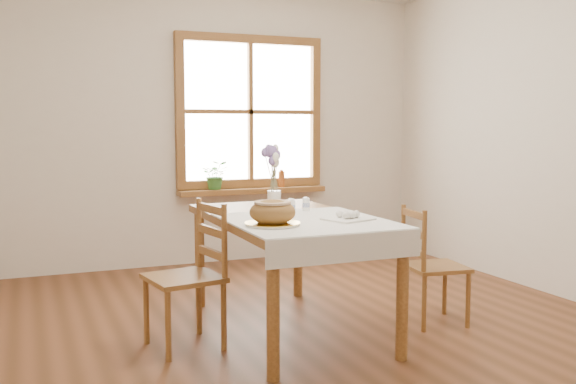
% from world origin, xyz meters
% --- Properties ---
extents(ground, '(5.00, 5.00, 0.00)m').
position_xyz_m(ground, '(0.00, 0.00, 0.00)').
color(ground, brown).
rests_on(ground, ground).
extents(room_walls, '(4.60, 5.10, 2.65)m').
position_xyz_m(room_walls, '(0.00, 0.00, 1.71)').
color(room_walls, silver).
rests_on(room_walls, ground).
extents(window, '(1.46, 0.08, 1.46)m').
position_xyz_m(window, '(0.50, 2.47, 1.45)').
color(window, '#9F6731').
rests_on(window, ground).
extents(window_sill, '(1.46, 0.20, 0.05)m').
position_xyz_m(window_sill, '(0.50, 2.40, 0.69)').
color(window_sill, '#9F6731').
rests_on(window_sill, ground).
extents(dining_table, '(0.90, 1.60, 0.75)m').
position_xyz_m(dining_table, '(0.00, 0.30, 0.66)').
color(dining_table, '#9F6731').
rests_on(dining_table, ground).
extents(table_linen, '(0.91, 0.99, 0.01)m').
position_xyz_m(table_linen, '(0.00, -0.00, 0.76)').
color(table_linen, white).
rests_on(table_linen, dining_table).
extents(chair_left, '(0.49, 0.47, 0.87)m').
position_xyz_m(chair_left, '(-0.70, 0.24, 0.43)').
color(chair_left, '#9F6731').
rests_on(chair_left, ground).
extents(chair_right, '(0.43, 0.42, 0.79)m').
position_xyz_m(chair_right, '(0.97, 0.06, 0.39)').
color(chair_right, '#9F6731').
rests_on(chair_right, ground).
extents(bread_plate, '(0.35, 0.35, 0.02)m').
position_xyz_m(bread_plate, '(-0.26, -0.11, 0.77)').
color(bread_plate, white).
rests_on(bread_plate, table_linen).
extents(bread_loaf, '(0.26, 0.26, 0.14)m').
position_xyz_m(bread_loaf, '(-0.26, -0.11, 0.85)').
color(bread_loaf, olive).
rests_on(bread_loaf, bread_plate).
extents(egg_napkin, '(0.32, 0.29, 0.01)m').
position_xyz_m(egg_napkin, '(0.23, -0.09, 0.77)').
color(egg_napkin, white).
rests_on(egg_napkin, table_linen).
extents(eggs, '(0.25, 0.24, 0.04)m').
position_xyz_m(eggs, '(0.23, -0.09, 0.79)').
color(eggs, white).
rests_on(eggs, egg_napkin).
extents(salt_shaker, '(0.07, 0.07, 0.10)m').
position_xyz_m(salt_shaker, '(0.02, 0.29, 0.81)').
color(salt_shaker, white).
rests_on(salt_shaker, table_linen).
extents(pepper_shaker, '(0.06, 0.06, 0.09)m').
position_xyz_m(pepper_shaker, '(0.17, 0.39, 0.81)').
color(pepper_shaker, white).
rests_on(pepper_shaker, table_linen).
extents(flower_vase, '(0.11, 0.11, 0.11)m').
position_xyz_m(flower_vase, '(0.07, 0.72, 0.80)').
color(flower_vase, white).
rests_on(flower_vase, dining_table).
extents(lavender_bouquet, '(0.17, 0.17, 0.32)m').
position_xyz_m(lavender_bouquet, '(0.07, 0.72, 1.02)').
color(lavender_bouquet, '#6B5393').
rests_on(lavender_bouquet, flower_vase).
extents(potted_plant, '(0.31, 0.33, 0.21)m').
position_xyz_m(potted_plant, '(0.13, 2.40, 0.82)').
color(potted_plant, '#36702C').
rests_on(potted_plant, window_sill).
extents(amber_bottle, '(0.06, 0.06, 0.17)m').
position_xyz_m(amber_bottle, '(0.80, 2.40, 0.80)').
color(amber_bottle, '#AD561F').
rests_on(amber_bottle, window_sill).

